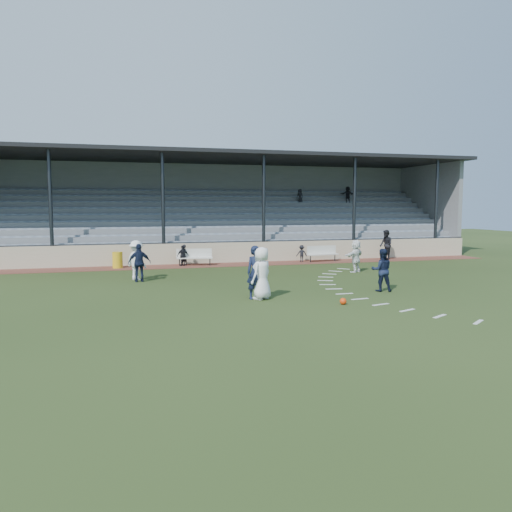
# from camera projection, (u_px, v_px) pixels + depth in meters

# --- Properties ---
(ground) EXTENTS (90.00, 90.00, 0.00)m
(ground) POSITION_uv_depth(u_px,v_px,m) (274.00, 297.00, 18.44)
(ground) COLOR #283917
(ground) RESTS_ON ground
(cinder_track) EXTENTS (34.00, 2.00, 0.02)m
(cinder_track) POSITION_uv_depth(u_px,v_px,m) (219.00, 265.00, 28.51)
(cinder_track) COLOR brown
(cinder_track) RESTS_ON ground
(retaining_wall) EXTENTS (34.00, 0.18, 1.20)m
(retaining_wall) POSITION_uv_depth(u_px,v_px,m) (215.00, 253.00, 29.46)
(retaining_wall) COLOR beige
(retaining_wall) RESTS_ON ground
(bench_left) EXTENTS (2.04, 0.76, 0.95)m
(bench_left) POSITION_uv_depth(u_px,v_px,m) (194.00, 255.00, 28.14)
(bench_left) COLOR silver
(bench_left) RESTS_ON cinder_track
(bench_right) EXTENTS (2.04, 0.72, 0.95)m
(bench_right) POSITION_uv_depth(u_px,v_px,m) (322.00, 252.00, 30.17)
(bench_right) COLOR silver
(bench_right) RESTS_ON cinder_track
(trash_bin) EXTENTS (0.54, 0.54, 0.87)m
(trash_bin) POSITION_uv_depth(u_px,v_px,m) (118.00, 260.00, 26.99)
(trash_bin) COLOR gold
(trash_bin) RESTS_ON cinder_track
(football) EXTENTS (0.23, 0.23, 0.23)m
(football) POSITION_uv_depth(u_px,v_px,m) (343.00, 301.00, 17.10)
(football) COLOR #ED3D0D
(football) RESTS_ON ground
(player_white_lead) EXTENTS (1.10, 1.05, 1.90)m
(player_white_lead) POSITION_uv_depth(u_px,v_px,m) (262.00, 273.00, 18.01)
(player_white_lead) COLOR white
(player_white_lead) RESTS_ON ground
(player_navy_lead) EXTENTS (0.71, 0.47, 1.94)m
(player_navy_lead) POSITION_uv_depth(u_px,v_px,m) (256.00, 272.00, 18.08)
(player_navy_lead) COLOR #131B34
(player_navy_lead) RESTS_ON ground
(player_navy_mid) EXTENTS (0.98, 0.86, 1.69)m
(player_navy_mid) POSITION_uv_depth(u_px,v_px,m) (382.00, 270.00, 19.71)
(player_navy_mid) COLOR #131B34
(player_navy_mid) RESTS_ON ground
(player_white_wing) EXTENTS (1.24, 1.34, 1.81)m
(player_white_wing) POSITION_uv_depth(u_px,v_px,m) (136.00, 260.00, 22.72)
(player_white_wing) COLOR white
(player_white_wing) RESTS_ON ground
(player_navy_wing) EXTENTS (1.01, 0.45, 1.70)m
(player_navy_wing) POSITION_uv_depth(u_px,v_px,m) (139.00, 263.00, 22.16)
(player_navy_wing) COLOR #131B34
(player_navy_wing) RESTS_ON ground
(player_white_back) EXTENTS (1.55, 1.27, 1.66)m
(player_white_back) POSITION_uv_depth(u_px,v_px,m) (356.00, 256.00, 25.42)
(player_white_back) COLOR white
(player_white_back) RESTS_ON ground
(official) EXTENTS (0.76, 0.95, 1.85)m
(official) POSITION_uv_depth(u_px,v_px,m) (386.00, 245.00, 31.26)
(official) COLOR black
(official) RESTS_ON cinder_track
(sub_left_near) EXTENTS (0.49, 0.39, 1.19)m
(sub_left_near) POSITION_uv_depth(u_px,v_px,m) (184.00, 255.00, 28.17)
(sub_left_near) COLOR black
(sub_left_near) RESTS_ON cinder_track
(sub_left_far) EXTENTS (0.72, 0.44, 1.15)m
(sub_left_far) POSITION_uv_depth(u_px,v_px,m) (183.00, 256.00, 27.92)
(sub_left_far) COLOR black
(sub_left_far) RESTS_ON cinder_track
(sub_right) EXTENTS (0.69, 0.45, 1.01)m
(sub_right) POSITION_uv_depth(u_px,v_px,m) (302.00, 253.00, 29.99)
(sub_right) COLOR black
(sub_right) RESTS_ON cinder_track
(grandstand) EXTENTS (34.60, 9.00, 6.61)m
(grandstand) POSITION_uv_depth(u_px,v_px,m) (202.00, 223.00, 33.82)
(grandstand) COLOR gray
(grandstand) RESTS_ON ground
(penalty_arc) EXTENTS (3.89, 14.63, 0.01)m
(penalty_arc) POSITION_uv_depth(u_px,v_px,m) (374.00, 292.00, 19.53)
(penalty_arc) COLOR silver
(penalty_arc) RESTS_ON ground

